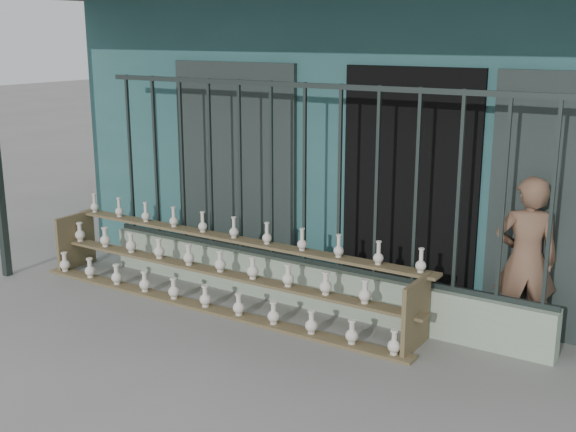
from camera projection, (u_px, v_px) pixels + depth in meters
The scene contains 6 objects.
ground at pixel (227, 350), 6.34m from camera, with size 60.00×60.00×0.00m, color slate.
workshop_building at pixel (422, 118), 9.39m from camera, with size 7.40×6.60×3.21m.
parapet_wall at pixel (304, 283), 7.35m from camera, with size 5.00×0.20×0.45m, color #96A991.
security_fence at pixel (304, 175), 7.07m from camera, with size 5.00×0.04×1.80m.
shelf_rack at pixel (219, 269), 7.37m from camera, with size 4.50×0.68×0.85m.
elderly_woman at pixel (526, 260), 6.34m from camera, with size 0.56×0.36×1.52m, color brown.
Camera 1 is at (3.61, -4.64, 2.70)m, focal length 45.00 mm.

